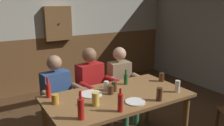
# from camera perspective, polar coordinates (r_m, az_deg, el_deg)

# --- Properties ---
(back_wall_upper) EXTENTS (5.79, 0.12, 1.23)m
(back_wall_upper) POSITION_cam_1_polar(r_m,az_deg,el_deg) (5.13, -15.18, 12.88)
(back_wall_upper) COLOR beige
(back_wall_wainscot) EXTENTS (5.79, 0.12, 1.14)m
(back_wall_wainscot) POSITION_cam_1_polar(r_m,az_deg,el_deg) (5.30, -14.32, -0.02)
(back_wall_wainscot) COLOR brown
(back_wall_wainscot) RESTS_ON ground_plane
(dining_table) EXTENTS (1.76, 0.95, 0.77)m
(dining_table) POSITION_cam_1_polar(r_m,az_deg,el_deg) (2.96, 1.34, -9.63)
(dining_table) COLOR brown
(dining_table) RESTS_ON ground_plane
(person_0) EXTENTS (0.56, 0.54, 1.18)m
(person_0) POSITION_cam_1_polar(r_m,az_deg,el_deg) (3.35, -12.75, -7.33)
(person_0) COLOR #2D4C84
(person_0) RESTS_ON ground_plane
(person_1) EXTENTS (0.56, 0.56, 1.23)m
(person_1) POSITION_cam_1_polar(r_m,az_deg,el_deg) (3.53, -4.70, -5.30)
(person_1) COLOR #AD1919
(person_1) RESTS_ON ground_plane
(person_2) EXTENTS (0.50, 0.54, 1.18)m
(person_2) POSITION_cam_1_polar(r_m,az_deg,el_deg) (3.77, 2.43, -4.38)
(person_2) COLOR #997F60
(person_2) RESTS_ON ground_plane
(table_candle) EXTENTS (0.04, 0.04, 0.08)m
(table_candle) POSITION_cam_1_polar(r_m,az_deg,el_deg) (3.16, -1.27, -5.21)
(table_candle) COLOR #F9E08C
(table_candle) RESTS_ON dining_table
(plate_0) EXTENTS (0.23, 0.23, 0.01)m
(plate_0) POSITION_cam_1_polar(r_m,az_deg,el_deg) (2.73, 5.64, -9.34)
(plate_0) COLOR white
(plate_0) RESTS_ON dining_table
(plate_1) EXTENTS (0.28, 0.28, 0.01)m
(plate_1) POSITION_cam_1_polar(r_m,az_deg,el_deg) (2.94, -5.13, -7.51)
(plate_1) COLOR white
(plate_1) RESTS_ON dining_table
(bottle_0) EXTENTS (0.06, 0.06, 0.25)m
(bottle_0) POSITION_cam_1_polar(r_m,az_deg,el_deg) (2.93, -15.22, -6.29)
(bottle_0) COLOR red
(bottle_0) RESTS_ON dining_table
(bottle_1) EXTENTS (0.07, 0.07, 0.30)m
(bottle_1) POSITION_cam_1_polar(r_m,az_deg,el_deg) (2.34, -7.56, -10.85)
(bottle_1) COLOR red
(bottle_1) RESTS_ON dining_table
(bottle_2) EXTENTS (0.06, 0.06, 0.26)m
(bottle_2) POSITION_cam_1_polar(r_m,az_deg,el_deg) (2.48, 2.03, -9.47)
(bottle_2) COLOR red
(bottle_2) RESTS_ON dining_table
(bottle_3) EXTENTS (0.06, 0.06, 0.21)m
(bottle_3) POSITION_cam_1_polar(r_m,az_deg,el_deg) (3.26, 3.37, -3.82)
(bottle_3) COLOR #195923
(bottle_3) RESTS_ON dining_table
(pint_glass_0) EXTENTS (0.08, 0.08, 0.12)m
(pint_glass_0) POSITION_cam_1_polar(r_m,az_deg,el_deg) (3.46, 11.94, -3.37)
(pint_glass_0) COLOR #4C2D19
(pint_glass_0) RESTS_ON dining_table
(pint_glass_1) EXTENTS (0.06, 0.06, 0.12)m
(pint_glass_1) POSITION_cam_1_polar(r_m,az_deg,el_deg) (3.05, -1.38, -5.54)
(pint_glass_1) COLOR white
(pint_glass_1) RESTS_ON dining_table
(pint_glass_2) EXTENTS (0.07, 0.07, 0.11)m
(pint_glass_2) POSITION_cam_1_polar(r_m,az_deg,el_deg) (2.93, -0.31, -6.52)
(pint_glass_2) COLOR #4C2D19
(pint_glass_2) RESTS_ON dining_table
(pint_glass_3) EXTENTS (0.08, 0.08, 0.11)m
(pint_glass_3) POSITION_cam_1_polar(r_m,az_deg,el_deg) (2.75, -13.60, -8.48)
(pint_glass_3) COLOR gold
(pint_glass_3) RESTS_ON dining_table
(pint_glass_4) EXTENTS (0.07, 0.07, 0.13)m
(pint_glass_4) POSITION_cam_1_polar(r_m,az_deg,el_deg) (3.02, 0.54, -5.67)
(pint_glass_4) COLOR #4C2D19
(pint_glass_4) RESTS_ON dining_table
(pint_glass_5) EXTENTS (0.06, 0.06, 0.15)m
(pint_glass_5) POSITION_cam_1_polar(r_m,az_deg,el_deg) (3.10, 15.59, -5.48)
(pint_glass_5) COLOR white
(pint_glass_5) RESTS_ON dining_table
(pint_glass_6) EXTENTS (0.07, 0.07, 0.16)m
(pint_glass_6) POSITION_cam_1_polar(r_m,az_deg,el_deg) (2.79, 11.40, -7.44)
(pint_glass_6) COLOR #4C2D19
(pint_glass_6) RESTS_ON dining_table
(pint_glass_7) EXTENTS (0.08, 0.08, 0.15)m
(pint_glass_7) POSITION_cam_1_polar(r_m,az_deg,el_deg) (2.63, -4.03, -8.68)
(pint_glass_7) COLOR #E5C64C
(pint_glass_7) RESTS_ON dining_table
(wall_dart_cabinet) EXTENTS (0.56, 0.15, 0.70)m
(wall_dart_cabinet) POSITION_cam_1_polar(r_m,az_deg,el_deg) (5.07, -12.94, 9.34)
(wall_dart_cabinet) COLOR brown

